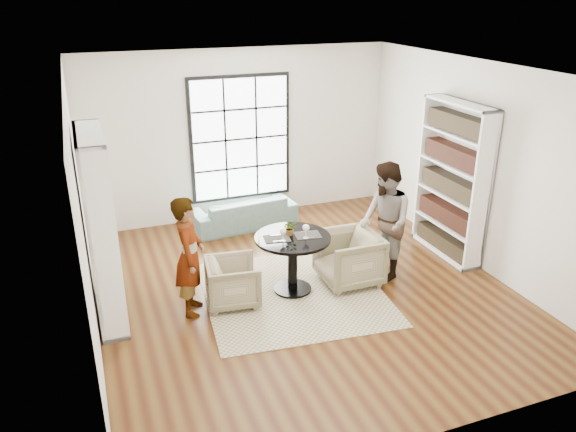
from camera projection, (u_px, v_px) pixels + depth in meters
name	position (u px, v px, depth m)	size (l,w,h in m)	color
ground	(303.00, 289.00, 7.88)	(6.00, 6.00, 0.00)	#563814
room_shell	(289.00, 193.00, 7.87)	(6.00, 6.01, 6.00)	silver
rug	(294.00, 293.00, 7.76)	(2.41, 2.41, 0.01)	#BCAE8D
pedestal_table	(293.00, 252.00, 7.62)	(1.03, 1.03, 0.82)	black
sofa	(243.00, 212.00, 9.85)	(1.82, 0.71, 0.53)	gray
armchair_left	(233.00, 282.00, 7.42)	(0.67, 0.69, 0.63)	#C7B58E
armchair_right	(349.00, 258.00, 7.93)	(0.80, 0.82, 0.75)	tan
person_left	(189.00, 256.00, 7.06)	(0.58, 0.38, 1.58)	gray
person_right	(385.00, 222.00, 7.93)	(0.83, 0.65, 1.71)	gray
placemat_left	(277.00, 238.00, 7.47)	(0.34, 0.26, 0.01)	black
placemat_right	(308.00, 235.00, 7.57)	(0.34, 0.26, 0.01)	black
cutlery_left	(277.00, 238.00, 7.47)	(0.14, 0.22, 0.01)	silver
cutlery_right	(308.00, 235.00, 7.57)	(0.14, 0.22, 0.01)	silver
wine_glass_left	(283.00, 232.00, 7.35)	(0.09, 0.09, 0.19)	silver
wine_glass_right	(306.00, 228.00, 7.43)	(0.09, 0.09, 0.20)	silver
flower_centerpiece	(290.00, 228.00, 7.55)	(0.19, 0.16, 0.21)	gray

